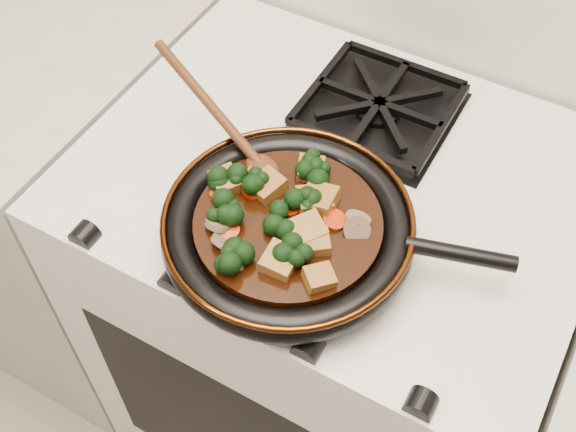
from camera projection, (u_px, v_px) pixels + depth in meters
The scene contains 35 objects.
stove at pixel (326, 321), 1.43m from camera, with size 0.76×0.60×0.90m, color silver.
burner_grate_front at pixel (292, 232), 0.99m from camera, with size 0.23×0.23×0.03m, color black, non-canonical shape.
burner_grate_back at pixel (379, 108), 1.14m from camera, with size 0.23×0.23×0.03m, color black, non-canonical shape.
skillet at pixel (290, 228), 0.95m from camera, with size 0.45×0.34×0.05m.
braising_sauce at pixel (288, 226), 0.95m from camera, with size 0.25×0.25×0.02m, color black.
tofu_cube_0 at pixel (314, 201), 0.95m from camera, with size 0.04×0.04×0.02m, color brown.
tofu_cube_1 at pixel (267, 187), 0.97m from camera, with size 0.04×0.04×0.02m, color brown.
tofu_cube_2 at pixel (319, 278), 0.88m from camera, with size 0.04×0.03×0.02m, color brown.
tofu_cube_3 at pixel (319, 200), 0.95m from camera, with size 0.04×0.04×0.02m, color brown.
tofu_cube_4 at pixel (226, 182), 0.97m from camera, with size 0.04×0.03×0.02m, color brown.
tofu_cube_5 at pixel (280, 261), 0.89m from camera, with size 0.04×0.04×0.02m, color brown.
tofu_cube_6 at pixel (307, 231), 0.92m from camera, with size 0.04×0.04×0.02m, color brown.
tofu_cube_7 at pixel (316, 243), 0.91m from camera, with size 0.04×0.04×0.02m, color brown.
tofu_cube_8 at pixel (311, 169), 0.99m from camera, with size 0.04×0.04×0.02m, color brown.
broccoli_floret_0 at pixel (283, 225), 0.93m from camera, with size 0.06×0.06×0.05m, color black, non-canonical shape.
broccoli_floret_1 at pixel (302, 201), 0.95m from camera, with size 0.06×0.06×0.05m, color black, non-canonical shape.
broccoli_floret_2 at pixel (229, 182), 0.97m from camera, with size 0.06×0.06×0.05m, color black, non-canonical shape.
broccoli_floret_3 at pixel (255, 187), 0.96m from camera, with size 0.06×0.06×0.05m, color black, non-canonical shape.
broccoli_floret_4 at pixel (303, 163), 0.99m from camera, with size 0.06×0.06×0.05m, color black, non-canonical shape.
broccoli_floret_5 at pixel (237, 261), 0.89m from camera, with size 0.06×0.06×0.06m, color black, non-canonical shape.
broccoli_floret_6 at pixel (315, 174), 0.98m from camera, with size 0.06×0.06×0.05m, color black, non-canonical shape.
broccoli_floret_7 at pixel (297, 256), 0.90m from camera, with size 0.06×0.06×0.05m, color black, non-canonical shape.
broccoli_floret_8 at pixel (227, 214), 0.93m from camera, with size 0.06×0.06×0.06m, color black, non-canonical shape.
carrot_coin_0 at pixel (257, 173), 0.99m from camera, with size 0.03×0.03×0.01m, color #B52405.
carrot_coin_1 at pixel (228, 230), 0.93m from camera, with size 0.03×0.03×0.01m, color #B52405.
carrot_coin_2 at pixel (334, 220), 0.94m from camera, with size 0.03×0.03×0.01m, color #B52405.
carrot_coin_3 at pixel (253, 190), 0.97m from camera, with size 0.03×0.03×0.01m, color #B52405.
carrot_coin_4 at pixel (292, 206), 0.95m from camera, with size 0.03×0.03×0.01m, color #B52405.
carrot_coin_5 at pixel (220, 194), 0.96m from camera, with size 0.03×0.03×0.01m, color #B52405.
mushroom_slice_0 at pixel (223, 242), 0.91m from camera, with size 0.03×0.03×0.01m, color brown.
mushroom_slice_1 at pixel (358, 219), 0.93m from camera, with size 0.03×0.03×0.01m, color brown.
mushroom_slice_2 at pixel (235, 258), 0.90m from camera, with size 0.04×0.04×0.01m, color brown.
mushroom_slice_3 at pixel (218, 224), 0.93m from camera, with size 0.04×0.04×0.01m, color brown.
mushroom_slice_4 at pixel (357, 229), 0.92m from camera, with size 0.04×0.04×0.01m, color brown.
wooden_spoon at pixel (231, 130), 1.01m from camera, with size 0.16×0.08×0.25m.
Camera 1 is at (0.28, 1.04, 1.71)m, focal length 45.00 mm.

